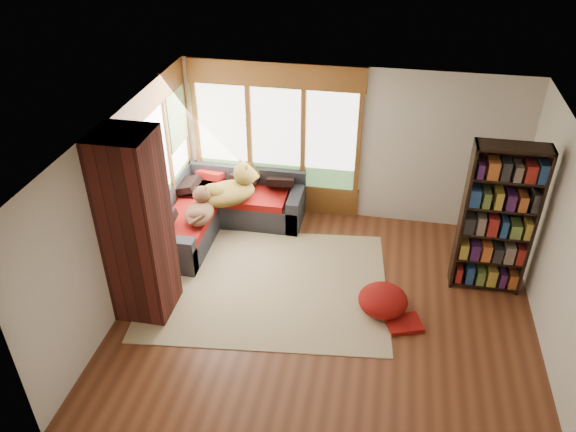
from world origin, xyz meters
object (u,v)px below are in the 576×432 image
at_px(brick_chimney, 137,228).
at_px(area_rug, 267,284).
at_px(sectional_sofa, 222,212).
at_px(bookshelf, 497,221).
at_px(pouf, 383,300).
at_px(dog_tan, 231,186).
at_px(dog_brindle, 200,207).

bearing_deg(brick_chimney, area_rug, 26.96).
relative_size(sectional_sofa, bookshelf, 0.99).
height_order(sectional_sofa, pouf, sectional_sofa).
bearing_deg(brick_chimney, bookshelf, 16.20).
distance_m(sectional_sofa, dog_tan, 0.54).
distance_m(area_rug, dog_brindle, 1.58).
bearing_deg(sectional_sofa, dog_brindle, -105.61).
distance_m(brick_chimney, area_rug, 2.10).
bearing_deg(sectional_sofa, dog_tan, 3.13).
distance_m(brick_chimney, bookshelf, 4.73).
relative_size(brick_chimney, area_rug, 0.76).
xyz_separation_m(brick_chimney, sectional_sofa, (0.45, 2.05, -1.00)).
bearing_deg(dog_brindle, sectional_sofa, -23.13).
relative_size(area_rug, bookshelf, 1.54).
bearing_deg(sectional_sofa, pouf, -29.60).
xyz_separation_m(dog_tan, dog_brindle, (-0.34, -0.57, -0.09)).
distance_m(area_rug, dog_tan, 1.76).
bearing_deg(area_rug, pouf, -8.54).
xyz_separation_m(area_rug, pouf, (1.66, -0.25, 0.19)).
height_order(dog_tan, dog_brindle, dog_tan).
height_order(sectional_sofa, dog_tan, dog_tan).
height_order(brick_chimney, sectional_sofa, brick_chimney).
bearing_deg(bookshelf, dog_tan, 169.33).
relative_size(bookshelf, pouf, 3.31).
height_order(bookshelf, dog_brindle, bookshelf).
distance_m(pouf, dog_brindle, 3.07).
bearing_deg(dog_brindle, area_rug, -129.06).
relative_size(area_rug, dog_brindle, 4.61).
relative_size(sectional_sofa, pouf, 3.28).
xyz_separation_m(sectional_sofa, area_rug, (1.03, -1.30, -0.30)).
distance_m(sectional_sofa, pouf, 3.11).
height_order(brick_chimney, bookshelf, brick_chimney).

